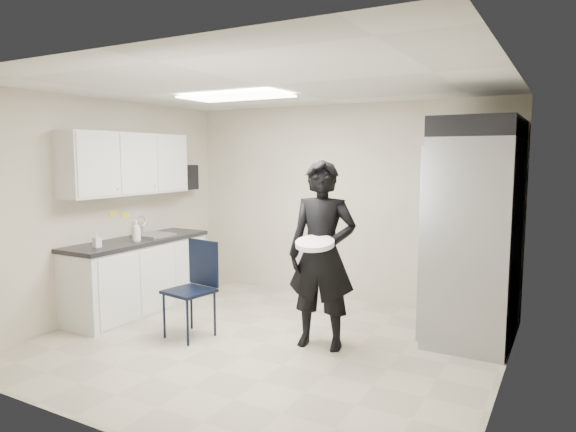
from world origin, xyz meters
The scene contains 21 objects.
floor centered at (0.00, 0.00, 0.00)m, with size 4.50×4.50×0.00m, color tan.
ceiling centered at (0.00, 0.00, 2.60)m, with size 4.50×4.50×0.00m, color silver.
back_wall centered at (0.00, 2.00, 1.30)m, with size 4.50×4.50×0.00m, color beige.
left_wall centered at (-2.25, 0.00, 1.30)m, with size 4.00×4.00×0.00m, color beige.
right_wall centered at (2.25, 0.00, 1.30)m, with size 4.00×4.00×0.00m, color beige.
ceiling_panel centered at (-0.60, 0.40, 2.57)m, with size 1.20×0.60×0.02m, color white.
lower_counter centered at (-1.95, 0.20, 0.43)m, with size 0.60×1.90×0.86m, color silver.
countertop centered at (-1.95, 0.20, 0.89)m, with size 0.64×1.95×0.05m, color black.
sink centered at (-1.93, 0.45, 0.87)m, with size 0.42×0.40×0.14m, color gray.
faucet centered at (-2.13, 0.45, 1.02)m, with size 0.02×0.02×0.24m, color silver.
upper_cabinets centered at (-2.08, 0.20, 1.83)m, with size 0.35×1.80×0.75m, color silver.
towel_dispenser centered at (-2.14, 1.35, 1.62)m, with size 0.22×0.30×0.35m, color black.
notice_sticker_left centered at (-2.24, 0.10, 1.22)m, with size 0.00×0.12×0.07m, color yellow.
notice_sticker_right centered at (-2.24, 0.30, 1.18)m, with size 0.00×0.12×0.07m, color yellow.
commercial_fridge centered at (1.83, 1.27, 1.05)m, with size 0.80×1.35×2.10m, color gray.
fridge_compressor centered at (1.83, 1.27, 2.20)m, with size 0.80×1.35×0.20m, color black.
folding_chair centered at (-0.80, -0.22, 0.50)m, with size 0.44×0.44×0.99m, color black.
man_tuxedo centered at (0.55, 0.22, 0.94)m, with size 0.69×0.46×1.88m, color black.
bucket_lid centered at (0.59, -0.03, 1.10)m, with size 0.37×0.37×0.05m, color silver.
soap_bottle_a centered at (-1.79, 0.02, 1.04)m, with size 0.10×0.10×0.26m, color silver.
soap_bottle_b centered at (-1.89, -0.46, 0.99)m, with size 0.07×0.08×0.17m, color silver.
Camera 1 is at (2.69, -4.34, 1.92)m, focal length 32.00 mm.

